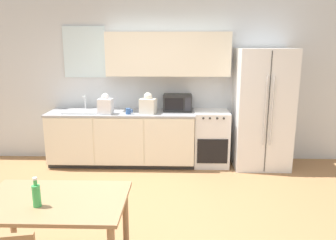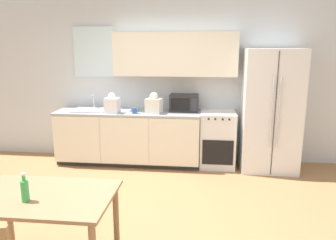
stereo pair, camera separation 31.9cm
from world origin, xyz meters
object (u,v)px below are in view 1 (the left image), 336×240
at_px(microwave, 178,103).
at_px(dining_table, 54,211).
at_px(refrigerator, 262,109).
at_px(drink_bottle, 36,195).
at_px(coffee_mug, 129,111).
at_px(oven_range, 211,138).

xyz_separation_m(microwave, dining_table, (-1.02, -2.92, -0.40)).
height_order(refrigerator, drink_bottle, refrigerator).
bearing_deg(refrigerator, dining_table, -130.77).
xyz_separation_m(microwave, coffee_mug, (-0.77, -0.30, -0.09)).
bearing_deg(microwave, refrigerator, -6.41).
bearing_deg(oven_range, drink_bottle, -119.37).
bearing_deg(refrigerator, microwave, 173.59).
relative_size(refrigerator, microwave, 4.09).
bearing_deg(microwave, dining_table, -109.27).
height_order(coffee_mug, drink_bottle, coffee_mug).
distance_m(coffee_mug, drink_bottle, 2.76).
bearing_deg(drink_bottle, microwave, 70.20).
bearing_deg(dining_table, coffee_mug, 84.58).
xyz_separation_m(coffee_mug, dining_table, (-0.25, -2.62, -0.31)).
height_order(refrigerator, dining_table, refrigerator).
xyz_separation_m(coffee_mug, drink_bottle, (-0.32, -2.74, -0.11)).
xyz_separation_m(oven_range, refrigerator, (0.81, -0.05, 0.51)).
height_order(refrigerator, coffee_mug, refrigerator).
height_order(oven_range, microwave, microwave).
bearing_deg(coffee_mug, oven_range, 8.52).
bearing_deg(microwave, oven_range, -10.37).
distance_m(microwave, coffee_mug, 0.83).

